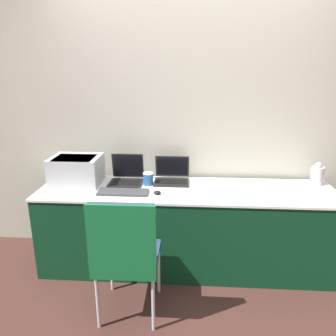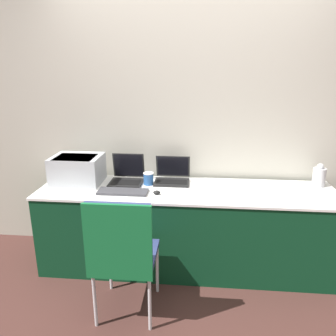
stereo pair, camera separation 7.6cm
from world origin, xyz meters
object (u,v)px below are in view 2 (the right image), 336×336
printer (78,168)px  laptop_right (172,176)px  coffee_cup (148,179)px  external_keyboard (123,192)px  metal_pitcher (319,176)px  chair (122,249)px  laptop_left (127,176)px  mouse (157,193)px

printer → laptop_right: size_ratio=1.37×
printer → coffee_cup: 0.65m
printer → external_keyboard: size_ratio=1.03×
metal_pitcher → chair: size_ratio=0.22×
laptop_left → mouse: bearing=-42.0°
external_keyboard → metal_pitcher: metal_pitcher is taller
printer → laptop_right: bearing=7.2°
external_keyboard → chair: size_ratio=0.44×
laptop_left → chair: laptop_left is taller
external_keyboard → metal_pitcher: bearing=10.9°
laptop_left → chair: size_ratio=0.31×
metal_pitcher → chair: bearing=-149.1°
mouse → laptop_right: bearing=72.9°
external_keyboard → mouse: mouse is taller
external_keyboard → laptop_right: bearing=39.4°
coffee_cup → chair: chair is taller
metal_pitcher → external_keyboard: bearing=-169.1°
laptop_right → mouse: bearing=-107.1°
laptop_left → metal_pitcher: size_ratio=1.41×
laptop_right → external_keyboard: bearing=-140.6°
metal_pitcher → laptop_right: bearing=-179.7°
laptop_left → laptop_right: 0.42m
laptop_right → metal_pitcher: size_ratio=1.51×
printer → laptop_left: bearing=7.6°
laptop_left → metal_pitcher: (1.72, 0.06, 0.04)m
printer → metal_pitcher: printer is taller
laptop_right → metal_pitcher: laptop_right is taller
mouse → coffee_cup: bearing=114.0°
laptop_left → laptop_right: (0.42, 0.05, -0.00)m
external_keyboard → metal_pitcher: 1.74m
printer → metal_pitcher: size_ratio=2.07×
printer → external_keyboard: (0.46, -0.21, -0.13)m
laptop_left → coffee_cup: size_ratio=2.67×
metal_pitcher → coffee_cup: bearing=-176.1°
printer → chair: bearing=-54.3°
coffee_cup → metal_pitcher: metal_pitcher is taller
laptop_right → coffee_cup: laptop_right is taller
mouse → metal_pitcher: size_ratio=0.29×
mouse → chair: chair is taller
coffee_cup → external_keyboard: bearing=-129.5°
mouse → metal_pitcher: 1.45m
metal_pitcher → laptop_left: bearing=-178.1°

